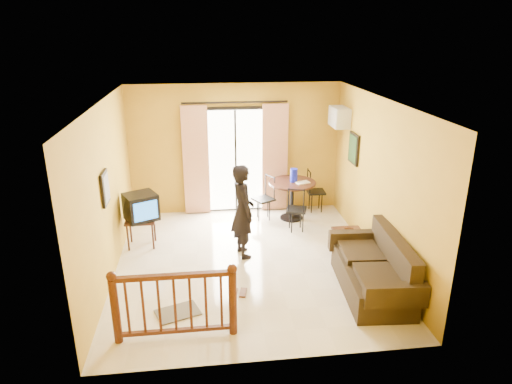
{
  "coord_description": "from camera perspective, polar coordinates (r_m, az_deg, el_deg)",
  "views": [
    {
      "loc": [
        -0.73,
        -7.03,
        3.87
      ],
      "look_at": [
        0.17,
        0.2,
        1.24
      ],
      "focal_mm": 32.0,
      "sensor_mm": 36.0,
      "label": 1
    }
  ],
  "objects": [
    {
      "name": "dining_table",
      "position": [
        9.63,
        4.54,
        0.33
      ],
      "size": [
        0.99,
        0.99,
        0.83
      ],
      "color": "black",
      "rests_on": "ground"
    },
    {
      "name": "tv_table",
      "position": [
        8.72,
        -14.22,
        -3.76
      ],
      "size": [
        0.54,
        0.45,
        0.54
      ],
      "color": "black",
      "rests_on": "ground"
    },
    {
      "name": "doormat",
      "position": [
        6.87,
        -9.75,
        -14.6
      ],
      "size": [
        0.7,
        0.58,
        0.02
      ],
      "primitive_type": "cube",
      "rotation": [
        0.0,
        0.0,
        0.34
      ],
      "color": "#5C5649",
      "rests_on": "ground"
    },
    {
      "name": "picture_left",
      "position": [
        7.36,
        -18.33,
        0.47
      ],
      "size": [
        0.05,
        0.42,
        0.52
      ],
      "color": "black",
      "rests_on": "room_shell"
    },
    {
      "name": "sandals",
      "position": [
        7.2,
        -2.19,
        -12.5
      ],
      "size": [
        0.29,
        0.27,
        0.03
      ],
      "color": "#522F1C",
      "rests_on": "ground"
    },
    {
      "name": "ground",
      "position": [
        8.05,
        -1.01,
        -8.84
      ],
      "size": [
        5.0,
        5.0,
        0.0
      ],
      "primitive_type": "plane",
      "color": "beige",
      "rests_on": "ground"
    },
    {
      "name": "botanical_print",
      "position": [
        9.11,
        12.09,
        5.33
      ],
      "size": [
        0.05,
        0.5,
        0.6
      ],
      "color": "black",
      "rests_on": "room_shell"
    },
    {
      "name": "standing_person",
      "position": [
        7.98,
        -1.66,
        -2.4
      ],
      "size": [
        0.53,
        0.69,
        1.69
      ],
      "primitive_type": "imported",
      "rotation": [
        0.0,
        0.0,
        1.79
      ],
      "color": "black",
      "rests_on": "ground"
    },
    {
      "name": "coffee_table",
      "position": [
        8.28,
        11.91,
        -6.32
      ],
      "size": [
        0.51,
        0.92,
        0.41
      ],
      "color": "black",
      "rests_on": "ground"
    },
    {
      "name": "balcony_door",
      "position": [
        9.86,
        -2.56,
        4.06
      ],
      "size": [
        2.25,
        0.14,
        2.46
      ],
      "color": "black",
      "rests_on": "ground"
    },
    {
      "name": "serving_tray",
      "position": [
        9.52,
        5.84,
        1.19
      ],
      "size": [
        0.32,
        0.25,
        0.02
      ],
      "primitive_type": "cube",
      "rotation": [
        0.0,
        0.0,
        0.3
      ],
      "color": "beige",
      "rests_on": "dining_table"
    },
    {
      "name": "dining_chairs",
      "position": [
        9.8,
        4.48,
        -3.45
      ],
      "size": [
        1.69,
        1.44,
        0.95
      ],
      "color": "black",
      "rests_on": "ground"
    },
    {
      "name": "bowl",
      "position": [
        8.35,
        11.65,
        -4.81
      ],
      "size": [
        0.25,
        0.25,
        0.06
      ],
      "primitive_type": "imported",
      "rotation": [
        0.0,
        0.0,
        -0.32
      ],
      "color": "#522F1C",
      "rests_on": "coffee_table"
    },
    {
      "name": "water_jug",
      "position": [
        9.54,
        4.75,
        2.1
      ],
      "size": [
        0.15,
        0.15,
        0.28
      ],
      "primitive_type": "cylinder",
      "color": "#151ECE",
      "rests_on": "dining_table"
    },
    {
      "name": "room_shell",
      "position": [
        7.39,
        -1.09,
        2.83
      ],
      "size": [
        5.0,
        5.0,
        5.0
      ],
      "color": "white",
      "rests_on": "ground"
    },
    {
      "name": "stair_balustrade",
      "position": [
        6.11,
        -10.15,
        -13.2
      ],
      "size": [
        1.63,
        0.13,
        1.04
      ],
      "color": "#471E0F",
      "rests_on": "ground"
    },
    {
      "name": "sofa",
      "position": [
        7.34,
        14.74,
        -9.58
      ],
      "size": [
        1.0,
        1.95,
        0.91
      ],
      "rotation": [
        0.0,
        0.0,
        -0.07
      ],
      "color": "black",
      "rests_on": "ground"
    },
    {
      "name": "air_conditioner",
      "position": [
        9.56,
        10.35,
        9.2
      ],
      "size": [
        0.31,
        0.6,
        0.4
      ],
      "color": "silver",
      "rests_on": "room_shell"
    },
    {
      "name": "television",
      "position": [
        8.59,
        -14.2,
        -1.8
      ],
      "size": [
        0.71,
        0.68,
        0.49
      ],
      "rotation": [
        0.0,
        0.0,
        0.46
      ],
      "color": "black",
      "rests_on": "tv_table"
    }
  ]
}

